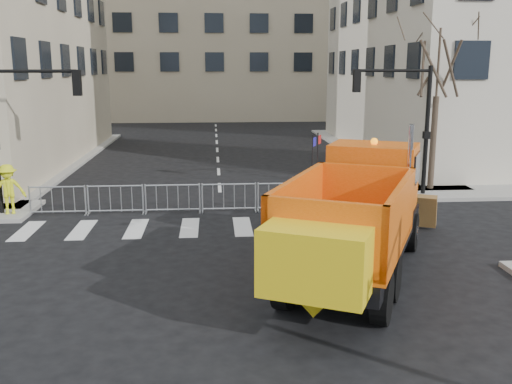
{
  "coord_description": "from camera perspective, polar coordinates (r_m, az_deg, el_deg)",
  "views": [
    {
      "loc": [
        -0.26,
        -13.28,
        5.35
      ],
      "look_at": [
        0.94,
        2.5,
        1.87
      ],
      "focal_mm": 40.0,
      "sensor_mm": 36.0,
      "label": 1
    }
  ],
  "objects": [
    {
      "name": "ground",
      "position": [
        14.32,
        -3.02,
        -9.54
      ],
      "size": [
        120.0,
        120.0,
        0.0
      ],
      "primitive_type": "plane",
      "color": "black",
      "rests_on": "ground"
    },
    {
      "name": "sidewalk_back",
      "position": [
        22.41,
        -3.54,
        -1.22
      ],
      "size": [
        64.0,
        5.0,
        0.15
      ],
      "primitive_type": "cube",
      "color": "gray",
      "rests_on": "ground"
    },
    {
      "name": "building_far",
      "position": [
        65.62,
        -4.29,
        18.21
      ],
      "size": [
        30.0,
        18.0,
        24.0
      ],
      "primitive_type": "cube",
      "color": "tan",
      "rests_on": "ground"
    },
    {
      "name": "traffic_light_right",
      "position": [
        24.55,
        16.69,
        5.7
      ],
      "size": [
        0.18,
        0.18,
        5.4
      ],
      "primitive_type": "cylinder",
      "color": "black",
      "rests_on": "ground"
    },
    {
      "name": "crowd_barriers",
      "position": [
        21.43,
        -5.53,
        -0.58
      ],
      "size": [
        12.6,
        0.6,
        1.1
      ],
      "primitive_type": null,
      "color": "#9EA0A5",
      "rests_on": "ground"
    },
    {
      "name": "street_tree",
      "position": [
        25.64,
        17.52,
        8.28
      ],
      "size": [
        3.0,
        3.0,
        7.5
      ],
      "primitive_type": null,
      "color": "#382B21",
      "rests_on": "ground"
    },
    {
      "name": "plow_truck",
      "position": [
        14.59,
        10.03,
        -2.15
      ],
      "size": [
        6.72,
        10.18,
        3.89
      ],
      "rotation": [
        0.0,
        0.0,
        1.13
      ],
      "color": "black",
      "rests_on": "ground"
    },
    {
      "name": "cop_a",
      "position": [
        18.71,
        12.43,
        -1.95
      ],
      "size": [
        0.68,
        0.57,
        1.6
      ],
      "primitive_type": "imported",
      "rotation": [
        0.0,
        0.0,
        3.51
      ],
      "color": "black",
      "rests_on": "ground"
    },
    {
      "name": "cop_b",
      "position": [
        18.62,
        11.29,
        -1.94
      ],
      "size": [
        0.91,
        0.77,
        1.62
      ],
      "primitive_type": "imported",
      "rotation": [
        0.0,
        0.0,
        3.37
      ],
      "color": "black",
      "rests_on": "ground"
    },
    {
      "name": "cop_c",
      "position": [
        20.41,
        15.05,
        -0.45
      ],
      "size": [
        1.02,
        1.18,
        1.91
      ],
      "primitive_type": "imported",
      "rotation": [
        0.0,
        0.0,
        4.11
      ],
      "color": "black",
      "rests_on": "ground"
    },
    {
      "name": "worker",
      "position": [
        22.28,
        -23.53,
        0.25
      ],
      "size": [
        1.3,
        0.96,
        1.81
      ],
      "primitive_type": "imported",
      "rotation": [
        0.0,
        0.0,
        0.27
      ],
      "color": "yellow",
      "rests_on": "sidewalk_back"
    },
    {
      "name": "newspaper_box",
      "position": [
        22.74,
        11.61,
        0.37
      ],
      "size": [
        0.47,
        0.43,
        1.1
      ],
      "primitive_type": "cube",
      "rotation": [
        0.0,
        0.0,
        -0.06
      ],
      "color": "#A9140D",
      "rests_on": "sidewalk_back"
    }
  ]
}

